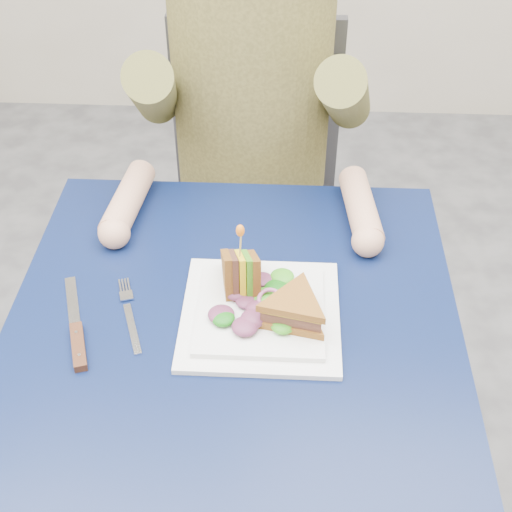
# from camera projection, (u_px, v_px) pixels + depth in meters

# --- Properties ---
(table) EXTENTS (0.75, 0.75, 0.73)m
(table) POSITION_uv_depth(u_px,v_px,m) (235.00, 345.00, 1.24)
(table) COLOR black
(table) RESTS_ON ground
(chair) EXTENTS (0.42, 0.40, 0.93)m
(chair) POSITION_uv_depth(u_px,v_px,m) (254.00, 182.00, 1.81)
(chair) COLOR #47474C
(chair) RESTS_ON ground
(diner) EXTENTS (0.54, 0.59, 0.74)m
(diner) POSITION_uv_depth(u_px,v_px,m) (251.00, 64.00, 1.48)
(diner) COLOR brown
(diner) RESTS_ON chair
(plate) EXTENTS (0.26, 0.26, 0.02)m
(plate) POSITION_uv_depth(u_px,v_px,m) (261.00, 313.00, 1.18)
(plate) COLOR white
(plate) RESTS_ON table
(sandwich_flat) EXTENTS (0.15, 0.15, 0.05)m
(sandwich_flat) POSITION_uv_depth(u_px,v_px,m) (294.00, 310.00, 1.13)
(sandwich_flat) COLOR brown
(sandwich_flat) RESTS_ON plate
(sandwich_upright) EXTENTS (0.08, 0.13, 0.13)m
(sandwich_upright) POSITION_uv_depth(u_px,v_px,m) (241.00, 274.00, 1.18)
(sandwich_upright) COLOR brown
(sandwich_upright) RESTS_ON plate
(fork) EXTENTS (0.07, 0.17, 0.01)m
(fork) POSITION_uv_depth(u_px,v_px,m) (130.00, 317.00, 1.18)
(fork) COLOR silver
(fork) RESTS_ON table
(knife) EXTENTS (0.09, 0.22, 0.02)m
(knife) POSITION_uv_depth(u_px,v_px,m) (77.00, 338.00, 1.14)
(knife) COLOR silver
(knife) RESTS_ON table
(toothpick) EXTENTS (0.01, 0.01, 0.06)m
(toothpick) POSITION_uv_depth(u_px,v_px,m) (240.00, 244.00, 1.14)
(toothpick) COLOR tan
(toothpick) RESTS_ON sandwich_upright
(toothpick_frill) EXTENTS (0.01, 0.01, 0.02)m
(toothpick_frill) POSITION_uv_depth(u_px,v_px,m) (240.00, 231.00, 1.12)
(toothpick_frill) COLOR orange
(toothpick_frill) RESTS_ON sandwich_upright
(lettuce_spill) EXTENTS (0.15, 0.13, 0.02)m
(lettuce_spill) POSITION_uv_depth(u_px,v_px,m) (264.00, 300.00, 1.17)
(lettuce_spill) COLOR #337A14
(lettuce_spill) RESTS_ON plate
(onion_ring) EXTENTS (0.04, 0.04, 0.02)m
(onion_ring) POSITION_uv_depth(u_px,v_px,m) (270.00, 300.00, 1.16)
(onion_ring) COLOR #9E4C7A
(onion_ring) RESTS_ON plate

